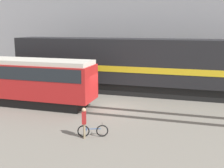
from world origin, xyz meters
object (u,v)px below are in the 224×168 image
Objects in this scene: person at (84,120)px; streetcar at (16,78)px; freight_locomotive at (135,65)px; bicycle at (93,131)px.

streetcar is at bearing 147.87° from person.
person is (-0.44, -10.68, -1.49)m from freight_locomotive.
streetcar is 8.80m from person.
freight_locomotive is 10.79m from person.
person reaches higher than bicycle.
freight_locomotive is 9.91m from streetcar.
person is (-0.38, -0.28, 0.68)m from bicycle.
freight_locomotive reaches higher than streetcar.
freight_locomotive is 13.67× the size of bicycle.
person is at bearing -92.38° from freight_locomotive.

